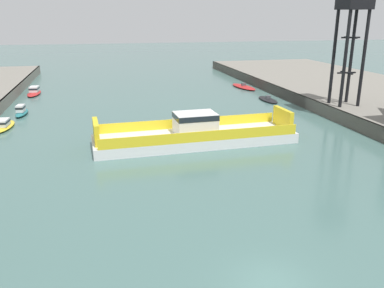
{
  "coord_description": "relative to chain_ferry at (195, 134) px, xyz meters",
  "views": [
    {
      "loc": [
        -8.21,
        -16.82,
        13.65
      ],
      "look_at": [
        0.0,
        18.62,
        2.0
      ],
      "focal_mm": 37.57,
      "sensor_mm": 36.0,
      "label": 1
    }
  ],
  "objects": [
    {
      "name": "ground_plane",
      "position": [
        -1.81,
        -24.82,
        -1.07
      ],
      "size": [
        400.0,
        400.0,
        0.0
      ],
      "primitive_type": "plane",
      "color": "#476B66"
    },
    {
      "name": "chain_ferry",
      "position": [
        0.0,
        0.0,
        0.0
      ],
      "size": [
        22.63,
        6.89,
        3.5
      ],
      "color": "silver",
      "rests_on": "ground"
    },
    {
      "name": "moored_boat_near_left",
      "position": [
        -22.29,
        11.58,
        -0.6
      ],
      "size": [
        2.65,
        6.41,
        1.26
      ],
      "color": "yellow",
      "rests_on": "ground"
    },
    {
      "name": "moored_boat_mid_right",
      "position": [
        -21.2,
        18.66,
        -0.5
      ],
      "size": [
        1.74,
        5.01,
        1.54
      ],
      "color": "#237075",
      "rests_on": "ground"
    },
    {
      "name": "moored_boat_mid_left",
      "position": [
        17.8,
        33.08,
        -0.83
      ],
      "size": [
        3.7,
        8.5,
        0.97
      ],
      "color": "red",
      "rests_on": "ground"
    },
    {
      "name": "moored_boat_upstream_a",
      "position": [
        -21.65,
        35.19,
        -0.55
      ],
      "size": [
        2.41,
        6.77,
        1.41
      ],
      "color": "red",
      "rests_on": "ground"
    },
    {
      "name": "moored_boat_near_right",
      "position": [
        17.48,
        20.36,
        -0.88
      ],
      "size": [
        2.14,
        6.24,
        0.85
      ],
      "color": "black",
      "rests_on": "ground"
    },
    {
      "name": "crane_tower",
      "position": [
        23.04,
        7.36,
        12.94
      ],
      "size": [
        3.57,
        3.57,
        15.31
      ],
      "color": "black",
      "rests_on": "quay_right"
    }
  ]
}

